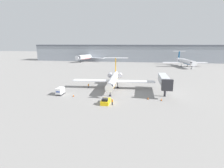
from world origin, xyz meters
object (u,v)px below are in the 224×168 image
(airplane_main, at_px, (113,79))
(airplane_parked_far_right, at_px, (90,57))
(luggage_cart, at_px, (60,91))
(worker_near_tug, at_px, (112,102))
(jet_bridge, at_px, (164,81))
(traffic_cone_right, at_px, (148,98))
(pushback_tug, at_px, (106,101))
(traffic_cone_mid, at_px, (161,100))
(traffic_cone_left, at_px, (73,95))
(worker_by_wing, at_px, (88,86))
(airplane_parked_far_left, at_px, (185,61))

(airplane_main, height_order, airplane_parked_far_right, airplane_parked_far_right)
(luggage_cart, xyz_separation_m, worker_near_tug, (18.40, -7.14, -0.18))
(jet_bridge, bearing_deg, traffic_cone_right, -127.09)
(airplane_main, relative_size, pushback_tug, 7.03)
(airplane_main, height_order, traffic_cone_right, airplane_main)
(worker_near_tug, bearing_deg, traffic_cone_right, 34.03)
(pushback_tug, xyz_separation_m, worker_near_tug, (2.00, -0.89, 0.32))
(airplane_main, height_order, luggage_cart, airplane_main)
(pushback_tug, bearing_deg, traffic_cone_mid, 17.59)
(traffic_cone_left, distance_m, traffic_cone_mid, 27.08)
(worker_by_wing, distance_m, jet_bridge, 27.41)
(traffic_cone_right, bearing_deg, traffic_cone_left, -178.19)
(traffic_cone_left, bearing_deg, traffic_cone_right, 1.81)
(traffic_cone_mid, relative_size, airplane_parked_far_left, 0.02)
(airplane_main, relative_size, jet_bridge, 2.02)
(worker_by_wing, bearing_deg, luggage_cart, -123.77)
(airplane_main, bearing_deg, traffic_cone_right, -43.91)
(traffic_cone_right, height_order, traffic_cone_mid, traffic_cone_mid)
(airplane_parked_far_right, bearing_deg, pushback_tug, -71.70)
(worker_near_tug, relative_size, traffic_cone_mid, 2.49)
(worker_near_tug, xyz_separation_m, traffic_cone_left, (-13.41, 5.90, -0.68))
(worker_by_wing, xyz_separation_m, traffic_cone_left, (-1.63, -11.14, -0.58))
(pushback_tug, xyz_separation_m, jet_bridge, (17.19, 12.85, 3.80))
(pushback_tug, xyz_separation_m, worker_by_wing, (-9.79, 16.15, 0.23))
(traffic_cone_left, bearing_deg, airplane_parked_far_left, 57.27)
(airplane_main, xyz_separation_m, airplane_parked_far_right, (-36.79, 95.26, 0.95))
(airplane_parked_far_right, bearing_deg, luggage_cart, -78.90)
(traffic_cone_mid, height_order, airplane_parked_far_left, airplane_parked_far_left)
(traffic_cone_mid, bearing_deg, pushback_tug, -162.41)
(worker_near_tug, relative_size, airplane_parked_far_left, 0.06)
(traffic_cone_mid, relative_size, jet_bridge, 0.05)
(pushback_tug, height_order, worker_by_wing, pushback_tug)
(pushback_tug, relative_size, luggage_cart, 1.28)
(traffic_cone_mid, bearing_deg, airplane_parked_far_right, 116.15)
(pushback_tug, bearing_deg, worker_by_wing, 121.22)
(traffic_cone_mid, xyz_separation_m, jet_bridge, (1.52, 7.88, 4.10))
(worker_near_tug, height_order, airplane_parked_far_left, airplane_parked_far_left)
(airplane_main, xyz_separation_m, pushback_tug, (0.55, -17.65, -2.76))
(jet_bridge, bearing_deg, worker_by_wing, 173.03)
(pushback_tug, bearing_deg, jet_bridge, 36.78)
(worker_near_tug, height_order, traffic_cone_mid, worker_near_tug)
(airplane_parked_far_left, bearing_deg, traffic_cone_right, -109.82)
(worker_by_wing, bearing_deg, traffic_cone_left, -98.31)
(airplane_parked_far_right, bearing_deg, airplane_parked_far_left, -18.76)
(traffic_cone_mid, bearing_deg, jet_bridge, 79.08)
(traffic_cone_right, relative_size, jet_bridge, 0.05)
(worker_by_wing, bearing_deg, pushback_tug, -58.78)
(luggage_cart, bearing_deg, pushback_tug, -20.86)
(worker_by_wing, height_order, airplane_parked_far_left, airplane_parked_far_left)
(pushback_tug, distance_m, traffic_cone_right, 13.14)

